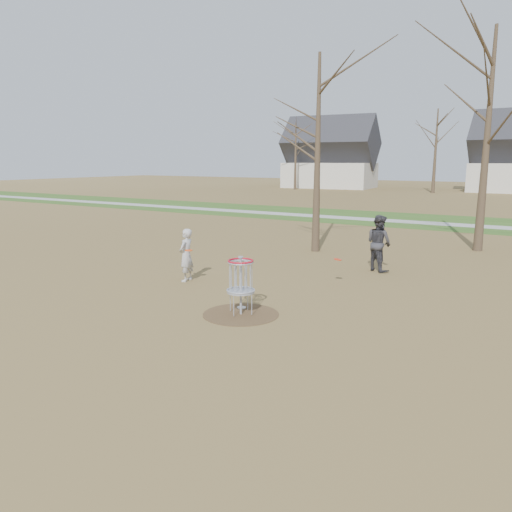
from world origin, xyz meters
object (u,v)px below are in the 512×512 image
(player_standing, at_px, (186,255))
(player_throwing, at_px, (379,243))
(disc_grounded, at_px, (241,307))
(disc_golf_basket, at_px, (241,276))

(player_standing, relative_size, player_throwing, 0.86)
(player_standing, relative_size, disc_grounded, 7.17)
(player_standing, bearing_deg, disc_golf_basket, 50.05)
(disc_grounded, distance_m, disc_golf_basket, 1.02)
(disc_grounded, bearing_deg, disc_golf_basket, -58.52)
(disc_grounded, bearing_deg, player_standing, 152.90)
(player_throwing, distance_m, disc_grounded, 6.11)
(player_throwing, height_order, disc_golf_basket, player_throwing)
(player_standing, bearing_deg, disc_grounded, 53.99)
(player_throwing, xyz_separation_m, disc_grounded, (-1.51, -5.86, -0.90))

